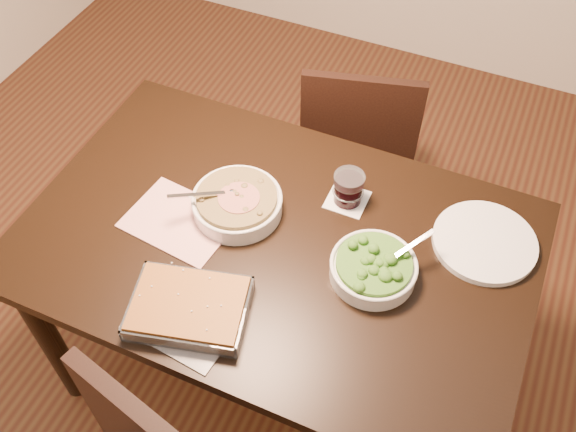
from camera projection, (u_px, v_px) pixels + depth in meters
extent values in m
plane|color=#401D12|center=(279.00, 364.00, 2.34)|extent=(4.00, 4.00, 0.00)
cube|color=black|center=(276.00, 244.00, 1.78)|extent=(1.40, 0.90, 0.04)
cube|color=black|center=(276.00, 259.00, 1.83)|extent=(1.26, 0.76, 0.08)
cylinder|color=black|center=(49.00, 339.00, 2.01)|extent=(0.07, 0.07, 0.71)
cylinder|color=black|center=(169.00, 180.00, 2.44)|extent=(0.07, 0.07, 0.71)
cylinder|color=black|center=(494.00, 291.00, 2.13)|extent=(0.07, 0.07, 0.71)
cube|color=#B63439|center=(180.00, 221.00, 1.80)|extent=(0.32, 0.25, 0.01)
cube|color=#282830|center=(183.00, 322.00, 1.60)|extent=(0.28, 0.21, 0.00)
cube|color=white|center=(347.00, 200.00, 1.85)|extent=(0.11, 0.11, 0.00)
cylinder|color=white|center=(237.00, 205.00, 1.81)|extent=(0.25, 0.25, 0.05)
torus|color=white|center=(237.00, 198.00, 1.79)|extent=(0.26, 0.26, 0.01)
cylinder|color=#37270F|center=(237.00, 198.00, 1.79)|extent=(0.23, 0.23, 0.02)
cube|color=silver|center=(210.00, 201.00, 1.76)|extent=(0.12, 0.12, 0.05)
cylinder|color=maroon|center=(239.00, 198.00, 1.77)|extent=(0.12, 0.12, 0.00)
cylinder|color=white|center=(373.00, 270.00, 1.67)|extent=(0.23, 0.23, 0.04)
torus|color=white|center=(374.00, 264.00, 1.65)|extent=(0.23, 0.23, 0.01)
cylinder|color=#164E12|center=(374.00, 263.00, 1.65)|extent=(0.20, 0.20, 0.02)
cube|color=silver|center=(398.00, 249.00, 1.66)|extent=(0.10, 0.13, 0.05)
cube|color=silver|center=(190.00, 312.00, 1.61)|extent=(0.33, 0.28, 0.01)
cube|color=#54290C|center=(189.00, 307.00, 1.59)|extent=(0.31, 0.26, 0.05)
cube|color=silver|center=(200.00, 274.00, 1.66)|extent=(0.28, 0.08, 0.04)
cube|color=silver|center=(178.00, 345.00, 1.53)|extent=(0.28, 0.08, 0.04)
cube|color=silver|center=(245.00, 316.00, 1.58)|extent=(0.06, 0.21, 0.04)
cube|color=silver|center=(134.00, 300.00, 1.61)|extent=(0.06, 0.21, 0.04)
cylinder|color=black|center=(348.00, 191.00, 1.83)|extent=(0.08, 0.08, 0.07)
cylinder|color=silver|center=(349.00, 179.00, 1.79)|extent=(0.09, 0.09, 0.03)
cylinder|color=white|center=(485.00, 242.00, 1.75)|extent=(0.28, 0.28, 0.02)
cube|color=black|center=(358.00, 141.00, 2.49)|extent=(0.49, 0.49, 0.04)
cylinder|color=black|center=(398.00, 155.00, 2.75)|extent=(0.03, 0.03, 0.40)
cylinder|color=black|center=(393.00, 216.00, 2.53)|extent=(0.03, 0.03, 0.40)
cylinder|color=black|center=(318.00, 146.00, 2.79)|extent=(0.03, 0.03, 0.40)
cylinder|color=black|center=(307.00, 205.00, 2.57)|extent=(0.03, 0.03, 0.40)
cube|color=black|center=(359.00, 129.00, 2.20)|extent=(0.40, 0.14, 0.43)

